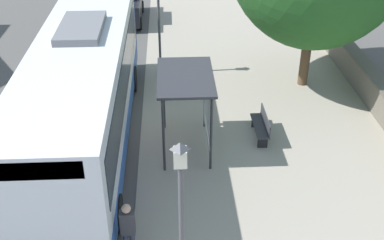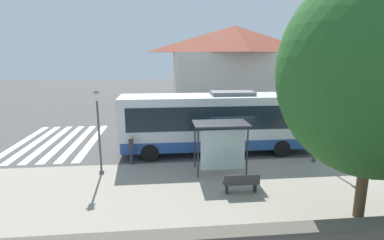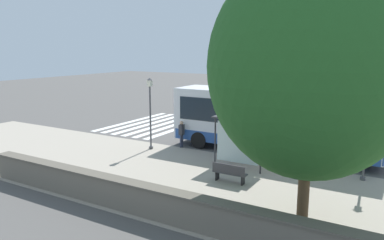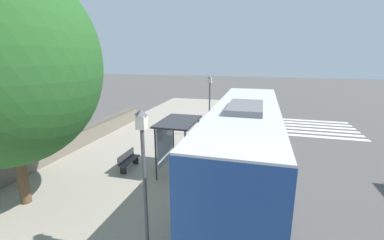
# 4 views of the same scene
# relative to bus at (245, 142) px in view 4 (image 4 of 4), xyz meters

# --- Properties ---
(ground_plane) EXTENTS (120.00, 120.00, 0.00)m
(ground_plane) POSITION_rel_bus_xyz_m (-1.64, -0.58, -1.94)
(ground_plane) COLOR #514F4C
(ground_plane) RESTS_ON ground
(sidewalk_plaza) EXTENTS (9.00, 44.00, 0.02)m
(sidewalk_plaza) POSITION_rel_bus_xyz_m (-6.14, -0.58, -1.93)
(sidewalk_plaza) COLOR #9E9384
(sidewalk_plaza) RESTS_ON ground
(crosswalk_stripes) EXTENTS (9.00, 5.25, 0.01)m
(crosswalk_stripes) POSITION_rel_bus_xyz_m (3.36, 10.58, -1.93)
(crosswalk_stripes) COLOR silver
(crosswalk_stripes) RESTS_ON ground
(stone_wall) EXTENTS (0.60, 20.00, 1.15)m
(stone_wall) POSITION_rel_bus_xyz_m (-10.19, -0.58, -1.35)
(stone_wall) COLOR #6B6356
(stone_wall) RESTS_ON ground
(bus) EXTENTS (2.74, 11.60, 3.75)m
(bus) POSITION_rel_bus_xyz_m (0.00, 0.00, 0.00)
(bus) COLOR silver
(bus) RESTS_ON ground
(bus_shelter) EXTENTS (1.68, 2.71, 2.57)m
(bus_shelter) POSITION_rel_bus_xyz_m (-3.30, 0.47, 0.18)
(bus_shelter) COLOR #2D2D33
(bus_shelter) RESTS_ON ground
(pedestrian) EXTENTS (0.34, 0.22, 1.63)m
(pedestrian) POSITION_rel_bus_xyz_m (-1.62, 5.06, -0.98)
(pedestrian) COLOR #2D3347
(pedestrian) RESTS_ON ground
(bench) EXTENTS (0.40, 1.56, 0.88)m
(bench) POSITION_rel_bus_xyz_m (-5.67, 0.02, -1.46)
(bench) COLOR #333338
(bench) RESTS_ON ground
(street_lamp_near) EXTENTS (0.28, 0.28, 4.27)m
(street_lamp_near) POSITION_rel_bus_xyz_m (-2.30, -5.04, 0.60)
(street_lamp_near) COLOR #4C4C51
(street_lamp_near) RESTS_ON ground
(street_lamp_far) EXTENTS (0.28, 0.28, 4.22)m
(street_lamp_far) POSITION_rel_bus_xyz_m (-2.83, 6.45, 0.57)
(street_lamp_far) COLOR #4C4C51
(street_lamp_far) RESTS_ON ground
(shade_tree) EXTENTS (6.54, 6.54, 8.91)m
(shade_tree) POSITION_rel_bus_xyz_m (-8.02, -3.78, 3.37)
(shade_tree) COLOR brown
(shade_tree) RESTS_ON ground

